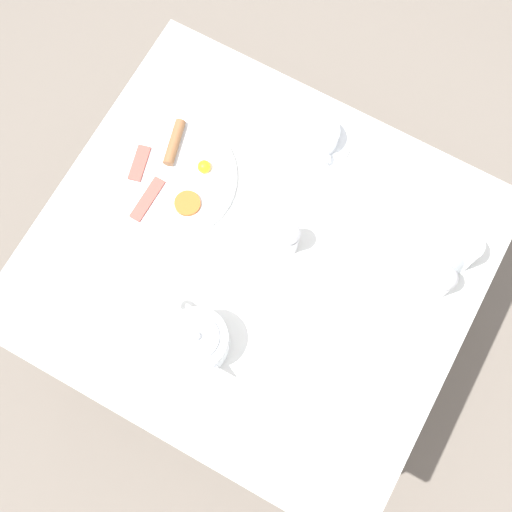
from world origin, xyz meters
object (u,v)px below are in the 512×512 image
teapot_near (198,341)px  knife_by_plate (375,373)px  salt_grinder (442,282)px  fork_by_plate (363,243)px  teacup_with_saucer_left (320,138)px  fork_spare (276,427)px  water_glass_tall (461,252)px  breakfast_plate (172,176)px  pepper_grinder (288,237)px  spoon_for_tea (56,275)px

teapot_near → knife_by_plate: teapot_near is taller
salt_grinder → fork_by_plate: salt_grinder is taller
teacup_with_saucer_left → fork_spare: size_ratio=0.80×
water_glass_tall → teacup_with_saucer_left: bearing=-104.9°
breakfast_plate → salt_grinder: salt_grinder is taller
teapot_near → teacup_with_saucer_left: size_ratio=1.30×
breakfast_plate → knife_by_plate: size_ratio=1.80×
teacup_with_saucer_left → salt_grinder: (0.18, 0.38, 0.03)m
pepper_grinder → knife_by_plate: (0.16, 0.29, -0.06)m
fork_by_plate → spoon_for_tea: bearing=-55.0°
salt_grinder → fork_by_plate: (-0.02, -0.18, -0.06)m
teapot_near → salt_grinder: 0.52m
pepper_grinder → fork_by_plate: pepper_grinder is taller
teapot_near → fork_by_plate: 0.42m
teapot_near → fork_spare: 0.24m
breakfast_plate → fork_by_plate: breakfast_plate is taller
fork_by_plate → fork_spare: size_ratio=0.85×
pepper_grinder → knife_by_plate: pepper_grinder is taller
teacup_with_saucer_left → spoon_for_tea: size_ratio=1.00×
water_glass_tall → fork_spare: bearing=-18.7°
salt_grinder → fork_spare: bearing=-21.0°
breakfast_plate → salt_grinder: (-0.05, 0.63, 0.05)m
fork_by_plate → spoon_for_tea: size_ratio=1.06×
water_glass_tall → fork_by_plate: 0.21m
breakfast_plate → salt_grinder: bearing=94.7°
teacup_with_saucer_left → water_glass_tall: bearing=75.1°
teacup_with_saucer_left → water_glass_tall: (0.10, 0.39, 0.03)m
knife_by_plate → pepper_grinder: bearing=-118.1°
spoon_for_tea → fork_by_plate: bearing=125.0°
breakfast_plate → pepper_grinder: bearing=86.6°
salt_grinder → spoon_for_tea: salt_grinder is taller
breakfast_plate → fork_spare: (0.37, 0.47, -0.01)m
spoon_for_tea → fork_spare: 0.58m
teapot_near → salt_grinder: size_ratio=1.65×
breakfast_plate → pepper_grinder: size_ratio=2.57×
teacup_with_saucer_left → spoon_for_tea: (0.56, -0.36, -0.03)m
fork_by_plate → salt_grinder: bearing=85.1°
knife_by_plate → fork_spare: bearing=-33.2°
pepper_grinder → fork_by_plate: size_ratio=0.74×
pepper_grinder → spoon_for_tea: (0.30, -0.41, -0.06)m
breakfast_plate → teapot_near: teapot_near is taller
breakfast_plate → teapot_near: bearing=39.3°
teacup_with_saucer_left → fork_by_plate: teacup_with_saucer_left is taller
fork_by_plate → pepper_grinder: bearing=-59.5°
water_glass_tall → pepper_grinder: bearing=-65.9°
teacup_with_saucer_left → knife_by_plate: 0.54m
salt_grinder → fork_by_plate: size_ratio=0.74×
fork_by_plate → fork_spare: bearing=2.5°
teapot_near → teacup_with_saucer_left: (-0.54, 0.01, -0.02)m
pepper_grinder → knife_by_plate: size_ratio=0.70×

